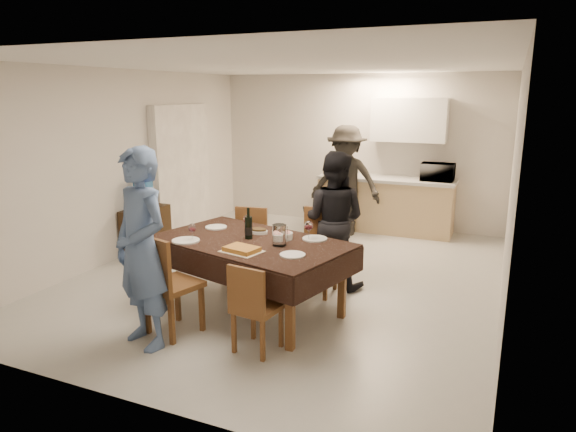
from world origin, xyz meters
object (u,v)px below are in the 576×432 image
at_px(person_far, 333,220).
at_px(person_kitchen, 346,181).
at_px(microwave, 438,172).
at_px(water_jug, 144,194).
at_px(person_near, 142,249).
at_px(water_pitcher, 279,235).
at_px(wine_bottle, 248,223).
at_px(savoury_tart, 242,249).
at_px(dining_table, 251,244).
at_px(console, 146,231).

bearing_deg(person_far, person_kitchen, -77.00).
bearing_deg(microwave, water_jug, 35.35).
relative_size(microwave, person_near, 0.28).
bearing_deg(water_pitcher, microwave, 75.25).
bearing_deg(person_kitchen, water_pitcher, -83.96).
bearing_deg(water_pitcher, person_near, -131.99).
xyz_separation_m(wine_bottle, savoury_tart, (0.15, -0.43, -0.14)).
relative_size(dining_table, person_near, 1.22).
bearing_deg(person_far, savoury_tart, 71.91).
xyz_separation_m(wine_bottle, water_pitcher, (0.40, -0.10, -0.06)).
bearing_deg(person_kitchen, microwave, 18.06).
height_order(dining_table, microwave, microwave).
xyz_separation_m(dining_table, wine_bottle, (-0.05, 0.05, 0.20)).
xyz_separation_m(savoury_tart, person_kitchen, (-0.11, 3.75, 0.09)).
height_order(water_pitcher, microwave, microwave).
relative_size(water_jug, savoury_tart, 1.12).
bearing_deg(person_kitchen, person_near, -96.94).
relative_size(water_jug, person_far, 0.26).
xyz_separation_m(wine_bottle, person_near, (-0.50, -1.10, -0.03)).
xyz_separation_m(console, person_kitchen, (2.32, 2.17, 0.55)).
relative_size(wine_bottle, savoury_tart, 0.89).
bearing_deg(water_pitcher, water_jug, 155.12).
relative_size(microwave, person_far, 0.31).
bearing_deg(wine_bottle, person_near, -114.44).
relative_size(person_near, person_kitchen, 1.03).
height_order(savoury_tart, person_near, person_near).
bearing_deg(microwave, savoury_tart, 73.19).
distance_m(console, savoury_tart, 2.93).
xyz_separation_m(water_pitcher, person_far, (0.20, 1.10, -0.07)).
distance_m(console, water_pitcher, 3.01).
relative_size(water_pitcher, savoury_tart, 0.58).
distance_m(water_pitcher, person_far, 1.12).
xyz_separation_m(water_pitcher, person_near, (-0.90, -1.00, 0.03)).
distance_m(dining_table, microwave, 4.07).
bearing_deg(savoury_tart, water_jug, 147.09).
relative_size(console, savoury_tart, 1.95).
distance_m(dining_table, savoury_tart, 0.40).
bearing_deg(dining_table, savoury_tart, -60.92).
relative_size(person_far, person_kitchen, 0.92).
bearing_deg(wine_bottle, water_pitcher, -14.04).
distance_m(microwave, person_near, 5.23).
distance_m(water_jug, microwave, 4.54).
relative_size(console, person_kitchen, 0.41).
relative_size(dining_table, person_kitchen, 1.25).
relative_size(savoury_tart, person_near, 0.20).
distance_m(dining_table, wine_bottle, 0.22).
height_order(wine_bottle, person_kitchen, person_kitchen).
bearing_deg(water_pitcher, dining_table, 171.87).
relative_size(console, water_pitcher, 3.38).
xyz_separation_m(dining_table, person_kitchen, (-0.01, 3.37, 0.14)).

